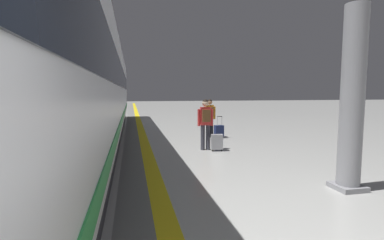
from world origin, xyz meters
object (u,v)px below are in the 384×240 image
at_px(suitcase_mid, 219,131).
at_px(platform_pillar, 352,103).
at_px(passenger_near, 206,120).
at_px(passenger_mid, 210,115).
at_px(suitcase_near, 217,142).
at_px(high_speed_train, 51,67).

relative_size(suitcase_mid, platform_pillar, 0.26).
height_order(passenger_near, platform_pillar, platform_pillar).
relative_size(passenger_mid, suitcase_mid, 1.75).
xyz_separation_m(passenger_near, platform_pillar, (1.79, -4.38, 0.72)).
height_order(passenger_near, suitcase_mid, passenger_near).
xyz_separation_m(suitcase_near, platform_pillar, (1.47, -4.14, 1.42)).
relative_size(high_speed_train, suitcase_mid, 35.48).
bearing_deg(passenger_near, suitcase_near, -37.20).
distance_m(high_speed_train, suitcase_mid, 7.22).
relative_size(passenger_mid, platform_pillar, 0.45).
distance_m(passenger_near, suitcase_mid, 2.65).
bearing_deg(suitcase_near, passenger_mid, 79.07).
relative_size(passenger_near, passenger_mid, 1.04).
distance_m(suitcase_near, platform_pillar, 4.61).
height_order(high_speed_train, suitcase_mid, high_speed_train).
height_order(passenger_mid, suitcase_mid, passenger_mid).
distance_m(suitcase_mid, platform_pillar, 6.82).
bearing_deg(platform_pillar, suitcase_near, 109.56).
relative_size(suitcase_near, platform_pillar, 0.15).
distance_m(passenger_near, passenger_mid, 2.69).
relative_size(passenger_near, platform_pillar, 0.47).
bearing_deg(suitcase_near, platform_pillar, -70.44).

